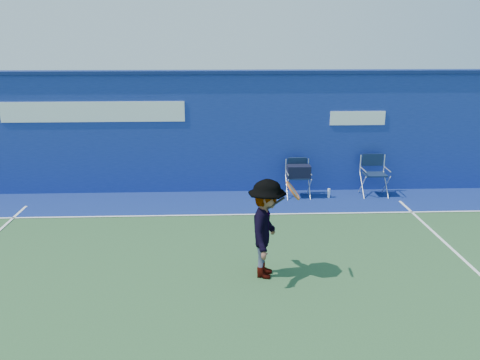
{
  "coord_description": "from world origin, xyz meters",
  "views": [
    {
      "loc": [
        0.09,
        -7.6,
        3.94
      ],
      "look_at": [
        0.52,
        2.6,
        1.0
      ],
      "focal_mm": 38.0,
      "sensor_mm": 36.0,
      "label": 1
    }
  ],
  "objects_px": {
    "directors_chair_right": "(374,183)",
    "water_bottle": "(329,193)",
    "directors_chair_left": "(298,181)",
    "tennis_player": "(267,229)"
  },
  "relations": [
    {
      "from": "directors_chair_left",
      "to": "water_bottle",
      "type": "relative_size",
      "value": 4.03
    },
    {
      "from": "directors_chair_right",
      "to": "tennis_player",
      "type": "height_order",
      "value": "tennis_player"
    },
    {
      "from": "directors_chair_left",
      "to": "water_bottle",
      "type": "xyz_separation_m",
      "value": [
        0.77,
        -0.1,
        -0.29
      ]
    },
    {
      "from": "directors_chair_left",
      "to": "tennis_player",
      "type": "bearing_deg",
      "value": -105.59
    },
    {
      "from": "directors_chair_right",
      "to": "tennis_player",
      "type": "bearing_deg",
      "value": -125.96
    },
    {
      "from": "directors_chair_left",
      "to": "directors_chair_right",
      "type": "distance_m",
      "value": 1.94
    },
    {
      "from": "directors_chair_left",
      "to": "directors_chair_right",
      "type": "bearing_deg",
      "value": 1.37
    },
    {
      "from": "directors_chair_right",
      "to": "water_bottle",
      "type": "height_order",
      "value": "directors_chair_right"
    },
    {
      "from": "water_bottle",
      "to": "tennis_player",
      "type": "relative_size",
      "value": 0.14
    },
    {
      "from": "water_bottle",
      "to": "tennis_player",
      "type": "height_order",
      "value": "tennis_player"
    }
  ]
}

